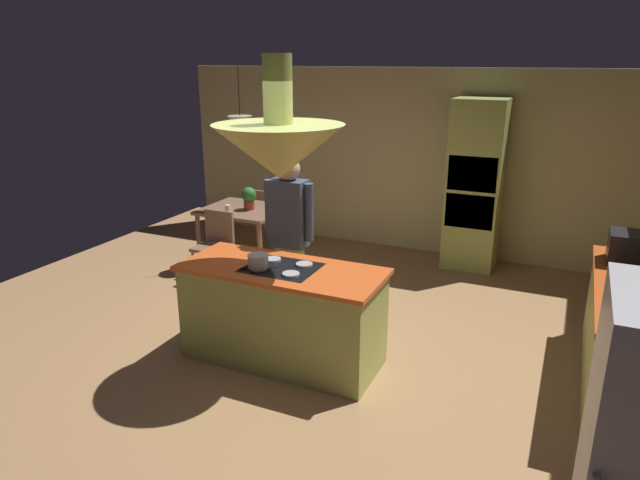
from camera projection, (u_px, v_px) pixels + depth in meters
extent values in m
plane|color=#AD7F51|center=(293.00, 349.00, 5.44)|extent=(8.16, 8.16, 0.00)
cube|color=beige|center=(402.00, 161.00, 8.03)|extent=(6.80, 0.10, 2.55)
cube|color=#A8B259|center=(283.00, 316.00, 5.13)|extent=(1.77, 0.72, 0.87)
cube|color=#E05B23|center=(282.00, 270.00, 4.99)|extent=(1.83, 0.78, 0.04)
cube|color=black|center=(282.00, 268.00, 4.99)|extent=(0.64, 0.52, 0.01)
cylinder|color=#B2B2B7|center=(258.00, 269.00, 4.93)|extent=(0.15, 0.15, 0.02)
cylinder|color=#B2B2B7|center=(291.00, 274.00, 4.81)|extent=(0.15, 0.15, 0.02)
cylinder|color=#B2B2B7|center=(273.00, 259.00, 5.16)|extent=(0.15, 0.15, 0.02)
cylinder|color=#B2B2B7|center=(304.00, 264.00, 5.03)|extent=(0.15, 0.15, 0.02)
cube|color=#A8B259|center=(629.00, 340.00, 4.70)|extent=(0.62, 2.04, 0.87)
cube|color=#E05B23|center=(638.00, 290.00, 4.56)|extent=(0.66, 2.08, 0.04)
cube|color=#A8B259|center=(475.00, 185.00, 7.31)|extent=(0.66, 0.62, 2.20)
cube|color=black|center=(472.00, 174.00, 6.99)|extent=(0.60, 0.04, 0.44)
cube|color=black|center=(469.00, 211.00, 7.14)|extent=(0.60, 0.04, 0.44)
cube|color=#856048|center=(244.00, 210.00, 7.53)|extent=(1.05, 0.92, 0.04)
cylinder|color=#856048|center=(199.00, 241.00, 7.48)|extent=(0.06, 0.06, 0.72)
cylinder|color=#856048|center=(260.00, 250.00, 7.11)|extent=(0.06, 0.06, 0.72)
cylinder|color=#856048|center=(232.00, 225.00, 8.17)|extent=(0.06, 0.06, 0.72)
cylinder|color=#856048|center=(289.00, 233.00, 7.81)|extent=(0.06, 0.06, 0.72)
cylinder|color=tan|center=(282.00, 284.00, 5.85)|extent=(0.14, 0.14, 0.87)
cylinder|color=tan|center=(298.00, 287.00, 5.77)|extent=(0.14, 0.14, 0.87)
cube|color=#3F4C66|center=(289.00, 213.00, 5.57)|extent=(0.36, 0.22, 0.67)
cylinder|color=#3F4C66|center=(269.00, 208.00, 5.65)|extent=(0.09, 0.09, 0.57)
cylinder|color=#3F4C66|center=(309.00, 213.00, 5.47)|extent=(0.09, 0.09, 0.57)
sphere|color=tan|center=(288.00, 169.00, 5.44)|extent=(0.24, 0.24, 0.24)
cone|color=#A8B259|center=(279.00, 152.00, 4.67)|extent=(1.10, 1.10, 0.45)
cylinder|color=#A8B259|center=(278.00, 89.00, 4.52)|extent=(0.24, 0.24, 0.55)
cone|color=beige|center=(240.00, 125.00, 7.18)|extent=(0.32, 0.32, 0.22)
cylinder|color=black|center=(239.00, 91.00, 7.05)|extent=(0.01, 0.01, 0.60)
cube|color=#856048|center=(212.00, 248.00, 6.96)|extent=(0.40, 0.40, 0.04)
cube|color=#856048|center=(219.00, 227.00, 7.05)|extent=(0.40, 0.04, 0.42)
cylinder|color=#856048|center=(194.00, 267.00, 6.95)|extent=(0.04, 0.04, 0.43)
cylinder|color=#856048|center=(217.00, 271.00, 6.82)|extent=(0.04, 0.04, 0.43)
cylinder|color=#856048|center=(210.00, 259.00, 7.24)|extent=(0.04, 0.04, 0.43)
cylinder|color=#856048|center=(232.00, 262.00, 7.11)|extent=(0.04, 0.04, 0.43)
cube|color=#856048|center=(272.00, 217.00, 8.28)|extent=(0.40, 0.40, 0.04)
cube|color=#856048|center=(266.00, 206.00, 8.05)|extent=(0.40, 0.04, 0.42)
cylinder|color=#856048|center=(288.00, 230.00, 8.43)|extent=(0.04, 0.04, 0.43)
cylinder|color=#856048|center=(268.00, 228.00, 8.56)|extent=(0.04, 0.04, 0.43)
cylinder|color=#856048|center=(277.00, 237.00, 8.13)|extent=(0.04, 0.04, 0.43)
cylinder|color=#856048|center=(257.00, 234.00, 8.27)|extent=(0.04, 0.04, 0.43)
cylinder|color=#99382D|center=(249.00, 205.00, 7.45)|extent=(0.14, 0.14, 0.12)
sphere|color=#2D722D|center=(249.00, 195.00, 7.40)|extent=(0.20, 0.20, 0.20)
cylinder|color=white|center=(228.00, 208.00, 7.35)|extent=(0.07, 0.07, 0.09)
cube|color=#232326|center=(637.00, 249.00, 5.04)|extent=(0.46, 0.36, 0.28)
cylinder|color=#B2B2B7|center=(258.00, 261.00, 4.91)|extent=(0.18, 0.18, 0.12)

